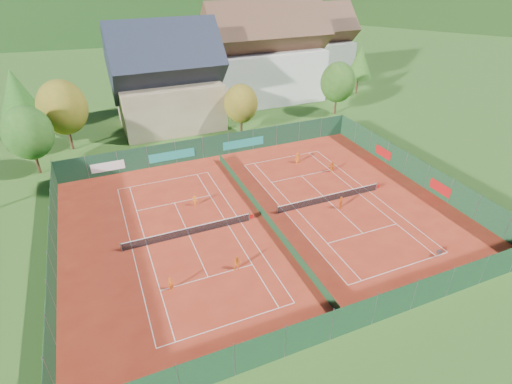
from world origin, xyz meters
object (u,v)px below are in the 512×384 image
Objects in this scene: player_right_far_b at (332,167)px; player_left_near at (171,284)px; hotel_block_b at (310,48)px; player_right_far_a at (298,158)px; player_left_far at (195,201)px; chalet at (167,83)px; hotel_block_a at (265,59)px; ball_hopper at (439,252)px; player_left_mid at (238,263)px; player_right_near at (341,203)px.

player_left_near is at bearing 25.55° from player_right_far_b.
hotel_block_b reaches higher than player_right_far_b.
player_left_far is at bearing 0.74° from player_right_far_a.
chalet is at bearing 68.80° from player_left_near.
player_left_near is 0.90× the size of player_right_far_a.
hotel_block_a is 27.00× the size of ball_hopper.
player_right_far_b is (17.39, 12.44, -0.06)m from player_left_mid.
hotel_block_a is 1.25× the size of hotel_block_b.
player_left_far is at bearing 109.64° from player_right_near.
player_left_far is at bearing -132.71° from hotel_block_b.
hotel_block_b is 59.08m from ball_hopper.
hotel_block_a is 14.90× the size of player_right_far_a.
player_left_mid is at bearing -116.64° from hotel_block_a.
hotel_block_b reaches higher than player_left_near.
ball_hopper is 0.55× the size of player_left_mid.
hotel_block_a is 17.78× the size of player_left_far.
player_right_far_a is at bearing -121.28° from hotel_block_b.
hotel_block_b is 11.95× the size of player_left_mid.
hotel_block_a is at bearing 85.46° from ball_hopper.
player_right_far_a is 1.09× the size of player_right_far_b.
hotel_block_a reaches higher than chalet.
hotel_block_a reaches higher than player_right_far_b.
player_left_mid is 14.50m from player_right_near.
player_right_far_a reaches higher than player_left_near.
hotel_block_b is at bearing 22.99° from chalet.
ball_hopper is at bearing 160.51° from player_left_far.
player_left_far is 16.02m from player_right_far_a.
hotel_block_b is 65.62m from player_left_near.
hotel_block_a reaches higher than player_left_near.
player_right_near is (13.68, 4.81, 0.02)m from player_left_mid.
hotel_block_b is 50.90m from player_right_near.
chalet is 24.30m from player_right_far_a.
player_left_far is at bearing -96.84° from chalet.
chalet reaches higher than player_right_far_b.
ball_hopper is 24.90m from player_left_far.
chalet is at bearing -75.58° from player_right_far_a.
player_left_near is at bearing -178.00° from player_left_mid.
player_right_far_b reaches higher than ball_hopper.
player_left_mid is 0.97× the size of player_right_near.
player_left_mid reaches higher than player_left_far.
player_right_near is 8.49m from player_right_far_b.
player_left_far is (-3.00, -25.00, -6.02)m from chalet.
player_right_near is at bearing 19.45° from player_left_mid.
ball_hopper is 0.53× the size of player_right_near.
player_left_near is (-23.41, 5.30, 0.10)m from ball_hopper.
ball_hopper is at bearing -17.36° from player_left_mid.
player_left_mid is 11.53m from player_left_far.
player_right_near reaches higher than player_left_far.
hotel_block_a is 48.01m from player_left_mid.
player_left_near is at bearing 167.24° from ball_hopper.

